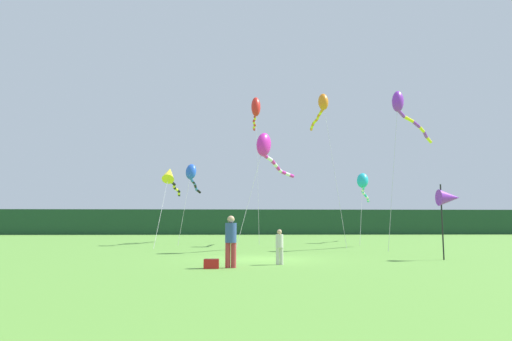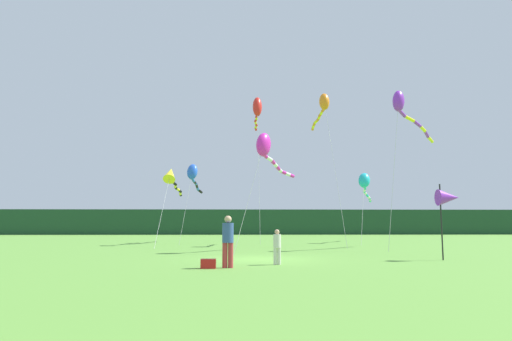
% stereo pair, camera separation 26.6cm
% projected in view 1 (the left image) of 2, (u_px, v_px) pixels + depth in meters
% --- Properties ---
extents(ground_plane, '(120.00, 120.00, 0.00)m').
position_uv_depth(ground_plane, '(262.00, 259.00, 19.36)').
color(ground_plane, '#5B9338').
extents(distant_treeline, '(108.00, 2.77, 3.48)m').
position_uv_depth(distant_treeline, '(245.00, 222.00, 64.22)').
color(distant_treeline, '#1E4228').
rests_on(distant_treeline, ground).
extents(person_adult, '(0.39, 0.39, 1.78)m').
position_uv_depth(person_adult, '(231.00, 239.00, 15.63)').
color(person_adult, '#B23338').
rests_on(person_adult, ground).
extents(person_child, '(0.28, 0.28, 1.29)m').
position_uv_depth(person_child, '(280.00, 245.00, 16.81)').
color(person_child, silver).
rests_on(person_child, ground).
extents(cooler_box, '(0.51, 0.33, 0.32)m').
position_uv_depth(cooler_box, '(211.00, 264.00, 15.33)').
color(cooler_box, red).
rests_on(cooler_box, ground).
extents(banner_flag_pole, '(0.90, 0.70, 3.18)m').
position_uv_depth(banner_flag_pole, '(449.00, 198.00, 19.25)').
color(banner_flag_pole, black).
rests_on(banner_flag_pole, ground).
extents(kite_cyan, '(3.24, 8.49, 5.68)m').
position_uv_depth(kite_cyan, '(363.00, 183.00, 36.56)').
color(kite_cyan, '#B2B2B2').
rests_on(kite_cyan, ground).
extents(kite_red, '(0.80, 8.12, 12.38)m').
position_uv_depth(kite_red, '(256.00, 109.00, 38.73)').
color(kite_red, '#B2B2B2').
rests_on(kite_red, ground).
extents(kite_blue, '(1.12, 5.94, 6.19)m').
position_uv_depth(kite_blue, '(192.00, 174.00, 35.33)').
color(kite_blue, '#B2B2B2').
rests_on(kite_blue, ground).
extents(kite_yellow, '(0.92, 9.49, 5.84)m').
position_uv_depth(kite_yellow, '(170.00, 176.00, 33.14)').
color(kite_yellow, '#B2B2B2').
rests_on(kite_yellow, ground).
extents(kite_purple, '(5.60, 6.67, 9.62)m').
position_uv_depth(kite_purple, '(403.00, 108.00, 28.06)').
color(kite_purple, '#B2B2B2').
rests_on(kite_purple, ground).
extents(kite_magenta, '(3.64, 5.70, 6.59)m').
position_uv_depth(kite_magenta, '(266.00, 148.00, 25.00)').
color(kite_magenta, '#B2B2B2').
rests_on(kite_magenta, ground).
extents(kite_orange, '(1.05, 7.19, 10.98)m').
position_uv_depth(kite_orange, '(322.00, 105.00, 32.99)').
color(kite_orange, '#B2B2B2').
rests_on(kite_orange, ground).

